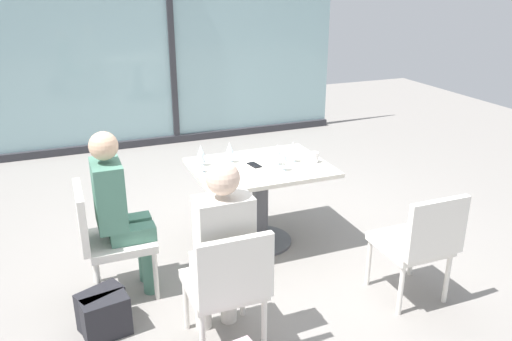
% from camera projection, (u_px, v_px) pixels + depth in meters
% --- Properties ---
extents(ground_plane, '(12.00, 12.00, 0.00)m').
position_uv_depth(ground_plane, '(260.00, 242.00, 4.64)').
color(ground_plane, gray).
extents(window_wall_backdrop, '(4.79, 0.10, 2.70)m').
position_uv_depth(window_wall_backdrop, '(172.00, 56.00, 6.98)').
color(window_wall_backdrop, '#92B7BC').
rests_on(window_wall_backdrop, ground_plane).
extents(dining_table_main, '(1.14, 0.86, 0.73)m').
position_uv_depth(dining_table_main, '(260.00, 187.00, 4.45)').
color(dining_table_main, silver).
rests_on(dining_table_main, ground_plane).
extents(chair_side_end, '(0.50, 0.46, 0.87)m').
position_uv_depth(chair_side_end, '(106.00, 234.00, 3.72)').
color(chair_side_end, silver).
rests_on(chair_side_end, ground_plane).
extents(chair_front_left, '(0.46, 0.50, 0.87)m').
position_uv_depth(chair_front_left, '(228.00, 282.00, 3.14)').
color(chair_front_left, silver).
rests_on(chair_front_left, ground_plane).
extents(chair_front_right, '(0.46, 0.50, 0.87)m').
position_uv_depth(chair_front_right, '(420.00, 240.00, 3.63)').
color(chair_front_right, silver).
rests_on(chair_front_right, ground_plane).
extents(person_side_end, '(0.39, 0.34, 1.26)m').
position_uv_depth(person_side_end, '(119.00, 206.00, 3.68)').
color(person_side_end, '#4C7F6B').
rests_on(person_side_end, ground_plane).
extents(person_front_left, '(0.34, 0.39, 1.26)m').
position_uv_depth(person_front_left, '(221.00, 244.00, 3.16)').
color(person_front_left, silver).
rests_on(person_front_left, ground_plane).
extents(wine_glass_0, '(0.07, 0.07, 0.18)m').
position_uv_depth(wine_glass_0, '(201.00, 157.00, 4.18)').
color(wine_glass_0, silver).
rests_on(wine_glass_0, dining_table_main).
extents(wine_glass_1, '(0.07, 0.07, 0.18)m').
position_uv_depth(wine_glass_1, '(220.00, 172.00, 3.87)').
color(wine_glass_1, silver).
rests_on(wine_glass_1, dining_table_main).
extents(wine_glass_2, '(0.07, 0.07, 0.18)m').
position_uv_depth(wine_glass_2, '(277.00, 150.00, 4.34)').
color(wine_glass_2, silver).
rests_on(wine_glass_2, dining_table_main).
extents(wine_glass_3, '(0.07, 0.07, 0.18)m').
position_uv_depth(wine_glass_3, '(293.00, 148.00, 4.41)').
color(wine_glass_3, silver).
rests_on(wine_glass_3, dining_table_main).
extents(wine_glass_4, '(0.07, 0.07, 0.18)m').
position_uv_depth(wine_glass_4, '(283.00, 156.00, 4.21)').
color(wine_glass_4, silver).
rests_on(wine_glass_4, dining_table_main).
extents(wine_glass_5, '(0.07, 0.07, 0.18)m').
position_uv_depth(wine_glass_5, '(201.00, 151.00, 4.33)').
color(wine_glass_5, silver).
rests_on(wine_glass_5, dining_table_main).
extents(wine_glass_6, '(0.07, 0.07, 0.18)m').
position_uv_depth(wine_glass_6, '(230.00, 148.00, 4.40)').
color(wine_glass_6, silver).
rests_on(wine_glass_6, dining_table_main).
extents(coffee_cup, '(0.08, 0.08, 0.09)m').
position_uv_depth(coffee_cup, '(314.00, 157.00, 4.44)').
color(coffee_cup, white).
rests_on(coffee_cup, dining_table_main).
extents(cell_phone_on_table, '(0.09, 0.15, 0.01)m').
position_uv_depth(cell_phone_on_table, '(254.00, 165.00, 4.38)').
color(cell_phone_on_table, black).
rests_on(cell_phone_on_table, dining_table_main).
extents(handbag_0, '(0.32, 0.21, 0.28)m').
position_uv_depth(handbag_0, '(106.00, 318.00, 3.39)').
color(handbag_0, '#232328').
rests_on(handbag_0, ground_plane).
extents(handbag_2, '(0.34, 0.27, 0.28)m').
position_uv_depth(handbag_2, '(101.00, 309.00, 3.48)').
color(handbag_2, '#232328').
rests_on(handbag_2, ground_plane).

